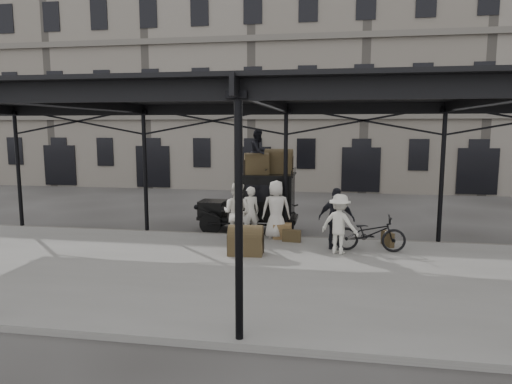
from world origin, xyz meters
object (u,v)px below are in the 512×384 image
porter_official (336,219)px  bicycle (370,233)px  taxi (260,200)px  porter_left (250,212)px  steamer_trunk_platform (246,242)px  steamer_trunk_roof_near (256,165)px

porter_official → bicycle: (1.00, -0.05, -0.40)m
taxi → porter_left: size_ratio=2.12×
porter_official → porter_left: bearing=-8.8°
bicycle → steamer_trunk_platform: size_ratio=2.09×
bicycle → steamer_trunk_platform: bicycle is taller
taxi → steamer_trunk_platform: bearing=-87.6°
porter_left → bicycle: (3.86, -1.21, -0.32)m
taxi → porter_official: bearing=-42.4°
porter_left → steamer_trunk_platform: size_ratio=1.73×
porter_left → porter_official: 3.09m
taxi → porter_official: size_ratio=1.94×
porter_official → steamer_trunk_roof_near: (-2.83, 2.27, 1.40)m
porter_official → steamer_trunk_platform: (-2.60, -1.04, -0.58)m
taxi → porter_official: 3.73m
taxi → steamer_trunk_roof_near: steamer_trunk_roof_near is taller
taxi → porter_left: 1.38m
taxi → steamer_trunk_platform: size_ratio=3.67×
taxi → porter_official: taxi is taller
taxi → steamer_trunk_roof_near: (-0.08, -0.25, 1.29)m
steamer_trunk_roof_near → steamer_trunk_platform: size_ratio=0.86×
bicycle → porter_left: bearing=72.3°
taxi → steamer_trunk_platform: (0.15, -3.55, -0.69)m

